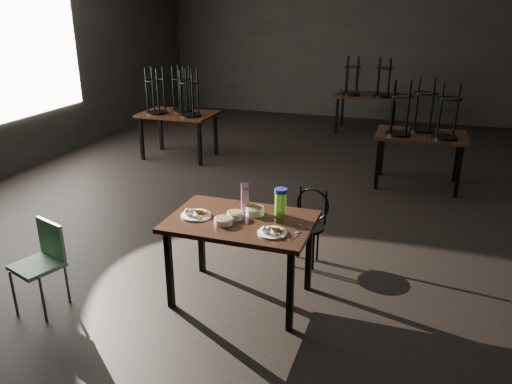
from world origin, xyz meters
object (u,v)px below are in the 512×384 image
(main_table, at_px, (241,228))
(bentwood_chair, at_px, (309,220))
(water_bottle, at_px, (281,202))
(school_chair, at_px, (43,258))
(juice_carton, at_px, (245,198))

(main_table, height_order, bentwood_chair, main_table)
(bentwood_chair, bearing_deg, main_table, -106.21)
(water_bottle, bearing_deg, school_chair, -155.89)
(juice_carton, bearing_deg, school_chair, -151.29)
(juice_carton, distance_m, bentwood_chair, 0.89)
(juice_carton, distance_m, school_chair, 1.75)
(main_table, distance_m, water_bottle, 0.40)
(juice_carton, bearing_deg, bentwood_chair, 57.02)
(main_table, relative_size, school_chair, 1.59)
(juice_carton, bearing_deg, water_bottle, -1.19)
(juice_carton, relative_size, bentwood_chair, 0.34)
(main_table, relative_size, bentwood_chair, 1.60)
(main_table, xyz_separation_m, juice_carton, (-0.03, 0.19, 0.20))
(water_bottle, height_order, bentwood_chair, water_bottle)
(bentwood_chair, bearing_deg, school_chair, -133.45)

